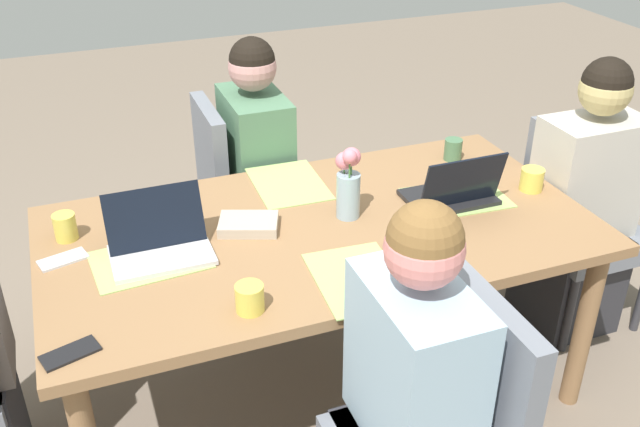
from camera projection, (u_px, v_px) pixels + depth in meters
ground_plane at (320, 383)px, 2.84m from camera, size 10.00×10.00×0.00m
dining_table at (320, 244)px, 2.52m from camera, size 1.90×1.00×0.73m
chair_far_left_near at (239, 187)px, 3.23m from camera, size 0.44×0.44×0.90m
person_far_left_near at (258, 185)px, 3.19m from camera, size 0.36×0.40×1.19m
chair_head_right_left_mid at (579, 210)px, 3.05m from camera, size 0.44×0.44×0.90m
person_head_right_left_mid at (580, 215)px, 2.96m from camera, size 0.40×0.36×1.19m
person_near_left_far at (410, 415)px, 1.98m from camera, size 0.36×0.40×1.19m
flower_vase at (348, 182)px, 2.48m from camera, size 0.08×0.10×0.27m
placemat_far_left_near at (288, 184)px, 2.76m from camera, size 0.27×0.37×0.00m
placemat_head_right_left_mid at (457, 198)px, 2.66m from camera, size 0.38×0.28×0.00m
placemat_near_left_far at (358, 278)px, 2.20m from camera, size 0.28×0.38×0.00m
placemat_head_left_right_near at (150, 260)px, 2.29m from camera, size 0.38×0.29×0.00m
laptop_head_right_left_mid at (453, 192)px, 2.60m from camera, size 0.32×0.22×0.21m
laptop_head_left_right_near at (160, 243)px, 2.30m from camera, size 0.32×0.22×0.20m
coffee_mug_near_left at (65, 227)px, 2.39m from camera, size 0.08×0.08×0.09m
coffee_mug_near_right at (250, 298)px, 2.05m from camera, size 0.08×0.08×0.08m
coffee_mug_centre_left at (532, 179)px, 2.70m from camera, size 0.09×0.09×0.09m
coffee_mug_centre_right at (453, 150)px, 2.93m from camera, size 0.07×0.07×0.09m
book_red_cover at (248, 224)px, 2.46m from camera, size 0.24×0.20×0.04m
phone_black at (70, 353)px, 1.90m from camera, size 0.16×0.11×0.01m
phone_silver at (63, 260)px, 2.29m from camera, size 0.16×0.11×0.01m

